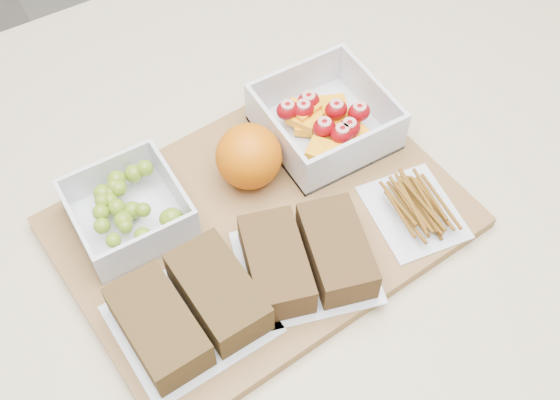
# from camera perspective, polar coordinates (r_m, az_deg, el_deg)

# --- Properties ---
(counter) EXTENTS (1.20, 0.90, 0.90)m
(counter) POSITION_cam_1_polar(r_m,az_deg,el_deg) (1.19, -0.50, -13.28)
(counter) COLOR beige
(counter) RESTS_ON ground
(cutting_board) EXTENTS (0.44, 0.33, 0.02)m
(cutting_board) POSITION_cam_1_polar(r_m,az_deg,el_deg) (0.78, -1.50, -1.85)
(cutting_board) COLOR olive
(cutting_board) RESTS_ON counter
(grape_container) EXTENTS (0.11, 0.11, 0.05)m
(grape_container) POSITION_cam_1_polar(r_m,az_deg,el_deg) (0.77, -12.19, -0.74)
(grape_container) COLOR silver
(grape_container) RESTS_ON cutting_board
(fruit_container) EXTENTS (0.14, 0.14, 0.06)m
(fruit_container) POSITION_cam_1_polar(r_m,az_deg,el_deg) (0.83, 3.62, 6.41)
(fruit_container) COLOR silver
(fruit_container) RESTS_ON cutting_board
(orange) EXTENTS (0.07, 0.07, 0.07)m
(orange) POSITION_cam_1_polar(r_m,az_deg,el_deg) (0.77, -2.56, 3.57)
(orange) COLOR #E06605
(orange) RESTS_ON cutting_board
(sandwich_bag_left) EXTENTS (0.15, 0.14, 0.04)m
(sandwich_bag_left) POSITION_cam_1_polar(r_m,az_deg,el_deg) (0.69, -7.41, -8.85)
(sandwich_bag_left) COLOR silver
(sandwich_bag_left) RESTS_ON cutting_board
(sandwich_bag_center) EXTENTS (0.17, 0.16, 0.04)m
(sandwich_bag_center) POSITION_cam_1_polar(r_m,az_deg,el_deg) (0.72, 2.16, -4.70)
(sandwich_bag_center) COLOR silver
(sandwich_bag_center) RESTS_ON cutting_board
(pretzel_bag) EXTENTS (0.10, 0.12, 0.02)m
(pretzel_bag) POSITION_cam_1_polar(r_m,az_deg,el_deg) (0.78, 10.91, -0.52)
(pretzel_bag) COLOR silver
(pretzel_bag) RESTS_ON cutting_board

